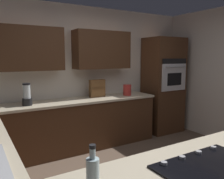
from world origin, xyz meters
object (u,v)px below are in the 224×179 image
wall_oven (163,85)px  oil_bottle (93,175)px  cooktop (217,169)px  spice_rack (97,88)px  kettle (127,90)px  blender (27,96)px

wall_oven → oil_bottle: bearing=41.3°
cooktop → spice_rack: spice_rack is taller
cooktop → kettle: size_ratio=3.60×
kettle → cooktop: bearing=66.4°
kettle → oil_bottle: bearing=52.0°
wall_oven → kettle: bearing=2.4°
oil_bottle → kettle: bearing=-128.0°
kettle → oil_bottle: (2.09, 2.67, 0.01)m
blender → oil_bottle: bearing=86.0°
spice_rack → kettle: (-0.60, 0.13, -0.06)m
blender → kettle: size_ratio=1.66×
wall_oven → oil_bottle: size_ratio=7.23×
wall_oven → spice_rack: wall_oven is taller
spice_rack → oil_bottle: (1.49, 2.80, -0.05)m
wall_oven → oil_bottle: wall_oven is taller
wall_oven → spice_rack: bearing=-3.0°
wall_oven → cooktop: wall_oven is taller
blender → spice_rack: (-1.30, -0.13, 0.01)m
spice_rack → oil_bottle: 3.17m
wall_oven → cooktop: (2.25, 2.90, -0.13)m
blender → spice_rack: bearing=-174.5°
oil_bottle → cooktop: bearing=167.6°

